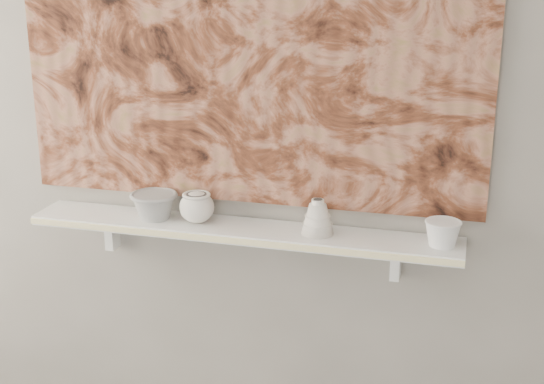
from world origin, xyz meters
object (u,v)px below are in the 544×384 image
(cup_cream, at_px, (197,207))
(bowl_white, at_px, (443,233))
(bowl_grey, at_px, (154,205))
(painting, at_px, (246,30))
(bell_vessel, at_px, (318,217))
(shelf, at_px, (241,231))

(cup_cream, xyz_separation_m, bowl_white, (0.78, 0.00, -0.01))
(cup_cream, distance_m, bowl_white, 0.78)
(bowl_grey, xyz_separation_m, cup_cream, (0.15, 0.00, 0.01))
(cup_cream, bearing_deg, painting, 28.58)
(painting, relative_size, cup_cream, 13.36)
(painting, xyz_separation_m, bowl_grey, (-0.30, -0.08, -0.57))
(bell_vessel, bearing_deg, bowl_grey, 180.00)
(bowl_grey, bearing_deg, painting, 15.19)
(shelf, distance_m, bowl_grey, 0.30)
(bowl_grey, relative_size, cup_cream, 1.38)
(cup_cream, bearing_deg, bowl_white, 0.00)
(shelf, distance_m, bowl_white, 0.63)
(shelf, bearing_deg, bell_vessel, 0.00)
(shelf, height_order, painting, painting)
(shelf, xyz_separation_m, cup_cream, (-0.15, 0.00, 0.07))
(bowl_grey, distance_m, bowl_white, 0.93)
(bell_vessel, relative_size, bowl_white, 1.03)
(bowl_white, bearing_deg, painting, 172.70)
(painting, xyz_separation_m, bell_vessel, (0.25, -0.08, -0.55))
(painting, height_order, bell_vessel, painting)
(cup_cream, bearing_deg, bell_vessel, 0.00)
(painting, height_order, bowl_white, painting)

